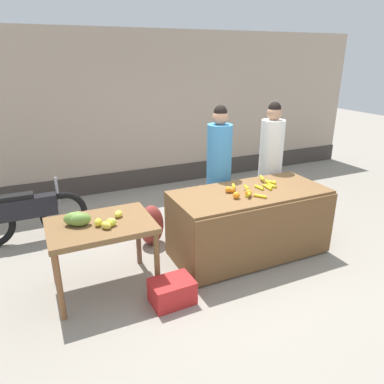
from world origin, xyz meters
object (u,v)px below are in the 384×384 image
(parked_motorcycle, at_px, (27,214))
(produce_sack, at_px, (151,225))
(vendor_woman_blue_shirt, at_px, (219,172))
(vendor_woman_white_shirt, at_px, (270,165))
(produce_crate, at_px, (172,291))

(parked_motorcycle, relative_size, produce_sack, 2.85)
(vendor_woman_blue_shirt, xyz_separation_m, parked_motorcycle, (-2.50, 0.84, -0.52))
(vendor_woman_blue_shirt, relative_size, vendor_woman_white_shirt, 1.00)
(vendor_woman_blue_shirt, xyz_separation_m, produce_crate, (-1.21, -1.24, -0.79))
(vendor_woman_blue_shirt, height_order, produce_sack, vendor_woman_blue_shirt)
(produce_crate, bearing_deg, vendor_woman_blue_shirt, 45.73)
(parked_motorcycle, bearing_deg, produce_sack, -27.44)
(parked_motorcycle, xyz_separation_m, produce_sack, (1.51, -0.79, -0.12))
(vendor_woman_blue_shirt, height_order, vendor_woman_white_shirt, vendor_woman_white_shirt)
(produce_crate, bearing_deg, vendor_woman_white_shirt, 30.65)
(produce_crate, relative_size, produce_sack, 0.78)
(produce_sack, bearing_deg, vendor_woman_blue_shirt, -2.97)
(produce_crate, bearing_deg, produce_sack, 80.46)
(parked_motorcycle, height_order, produce_crate, parked_motorcycle)
(vendor_woman_white_shirt, relative_size, parked_motorcycle, 1.14)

